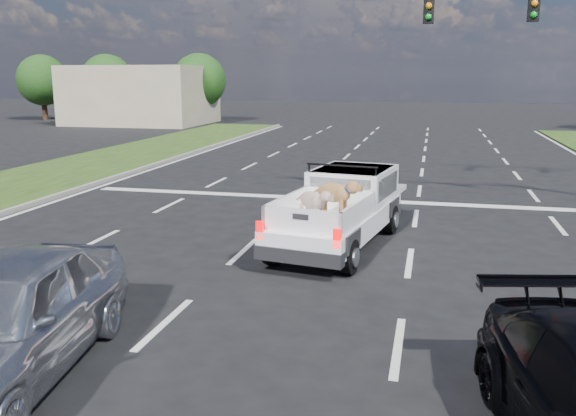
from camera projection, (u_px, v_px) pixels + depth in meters
name	position (u px, v px, depth m)	size (l,w,h in m)	color
ground	(276.00, 335.00, 8.85)	(160.00, 160.00, 0.00)	black
road_markings	(342.00, 227.00, 15.08)	(17.75, 60.00, 0.01)	silver
curb_left	(9.00, 211.00, 16.57)	(0.15, 60.00, 0.14)	gray
building_left	(142.00, 95.00, 47.10)	(10.00, 8.00, 4.40)	#BDA890
tree_far_a	(42.00, 80.00, 51.02)	(4.20, 4.20, 5.40)	#332114
tree_far_b	(107.00, 80.00, 49.67)	(4.20, 4.20, 5.40)	#332114
tree_far_c	(199.00, 81.00, 47.87)	(4.20, 4.20, 5.40)	#332114
pickup_truck	(341.00, 208.00, 13.40)	(2.48, 5.00, 1.79)	black
silver_sedan	(4.00, 318.00, 7.47)	(1.83, 4.56, 1.55)	silver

